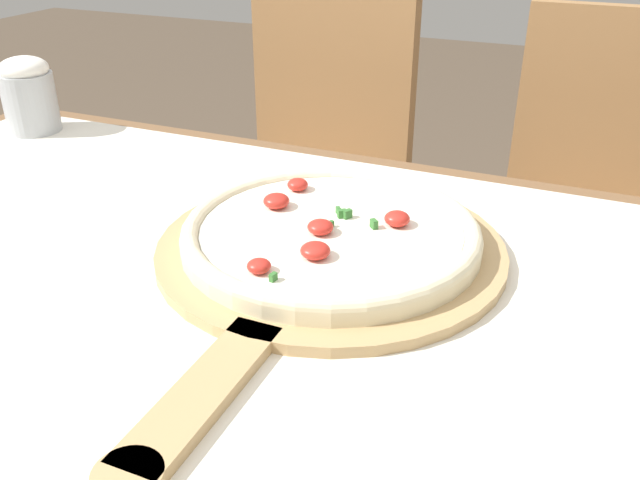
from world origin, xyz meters
The scene contains 7 objects.
dining_table centered at (0.00, 0.00, 0.63)m, with size 1.41×0.85×0.73m.
towel_cloth centered at (0.00, 0.00, 0.73)m, with size 1.33×0.77×0.00m.
pizza_peel centered at (0.04, 0.10, 0.74)m, with size 0.38×0.57×0.01m.
pizza centered at (0.04, 0.12, 0.76)m, with size 0.33×0.33×0.04m.
chair_left centered at (-0.28, 0.79, 0.53)m, with size 0.43×0.43×0.90m.
chair_right centered at (0.32, 0.79, 0.53)m, with size 0.40×0.40×0.90m.
flour_cup centered at (-0.57, 0.31, 0.79)m, with size 0.08×0.08×0.12m.
Camera 1 is at (0.28, -0.49, 1.09)m, focal length 38.00 mm.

